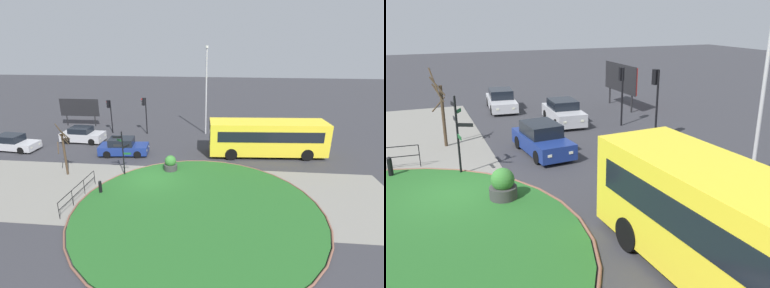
% 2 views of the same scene
% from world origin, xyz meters
% --- Properties ---
extents(ground, '(120.00, 120.00, 0.00)m').
position_xyz_m(ground, '(0.00, 0.00, 0.00)').
color(ground, '#333338').
extents(sidewalk_paving, '(32.00, 8.17, 0.02)m').
position_xyz_m(sidewalk_paving, '(0.00, -1.92, 0.01)').
color(sidewalk_paving, gray).
rests_on(sidewalk_paving, ground).
extents(grass_island, '(14.37, 14.37, 0.10)m').
position_xyz_m(grass_island, '(3.56, -3.76, 0.05)').
color(grass_island, '#235B23').
rests_on(grass_island, ground).
extents(grass_kerb_ring, '(14.68, 14.68, 0.11)m').
position_xyz_m(grass_kerb_ring, '(3.56, -3.76, 0.06)').
color(grass_kerb_ring, brown).
rests_on(grass_kerb_ring, ground).
extents(signpost_directional, '(1.22, 0.73, 3.40)m').
position_xyz_m(signpost_directional, '(-2.16, 0.41, 1.95)').
color(signpost_directional, black).
rests_on(signpost_directional, ground).
extents(bollard_foreground, '(0.21, 0.21, 0.91)m').
position_xyz_m(bollard_foreground, '(-2.85, -2.37, 0.47)').
color(bollard_foreground, black).
rests_on(bollard_foreground, ground).
extents(railing_grass_edge, '(0.29, 4.28, 1.04)m').
position_xyz_m(railing_grass_edge, '(-3.86, -3.31, 0.68)').
color(railing_grass_edge, black).
rests_on(railing_grass_edge, ground).
extents(bus_yellow, '(9.88, 3.20, 2.99)m').
position_xyz_m(bus_yellow, '(8.73, 5.54, 1.61)').
color(bus_yellow, yellow).
rests_on(bus_yellow, ground).
extents(car_near_lane, '(4.73, 2.14, 1.41)m').
position_xyz_m(car_near_lane, '(-13.86, 4.62, 0.65)').
color(car_near_lane, '#B7B7BC').
rests_on(car_near_lane, ground).
extents(car_far_lane, '(4.13, 1.98, 1.46)m').
position_xyz_m(car_far_lane, '(-8.53, 7.37, 0.69)').
color(car_far_lane, '#B7B7BC').
rests_on(car_far_lane, ground).
extents(car_trailing, '(4.27, 2.11, 1.50)m').
position_xyz_m(car_trailing, '(-3.50, 4.43, 0.70)').
color(car_trailing, navy).
rests_on(car_trailing, ground).
extents(traffic_light_near, '(0.49, 0.28, 3.50)m').
position_xyz_m(traffic_light_near, '(-6.80, 10.45, 2.58)').
color(traffic_light_near, black).
rests_on(traffic_light_near, ground).
extents(traffic_light_far, '(0.48, 0.32, 3.84)m').
position_xyz_m(traffic_light_far, '(-3.06, 10.44, 2.81)').
color(traffic_light_far, black).
rests_on(traffic_light_far, ground).
extents(lamppost_tall, '(0.32, 0.32, 8.88)m').
position_xyz_m(lamppost_tall, '(3.22, 11.16, 4.73)').
color(lamppost_tall, '#B7B7BC').
rests_on(lamppost_tall, ground).
extents(billboard_right, '(4.54, 0.19, 3.15)m').
position_xyz_m(billboard_right, '(-11.18, 12.69, 2.11)').
color(billboard_right, black).
rests_on(billboard_right, ground).
extents(planter_near_signpost, '(1.01, 1.01, 1.25)m').
position_xyz_m(planter_near_signpost, '(1.09, 1.51, 0.56)').
color(planter_near_signpost, '#383838').
rests_on(planter_near_signpost, ground).
extents(street_tree_bare, '(1.05, 0.74, 4.04)m').
position_xyz_m(street_tree_bare, '(-6.38, 0.10, 1.89)').
color(street_tree_bare, '#423323').
rests_on(street_tree_bare, ground).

